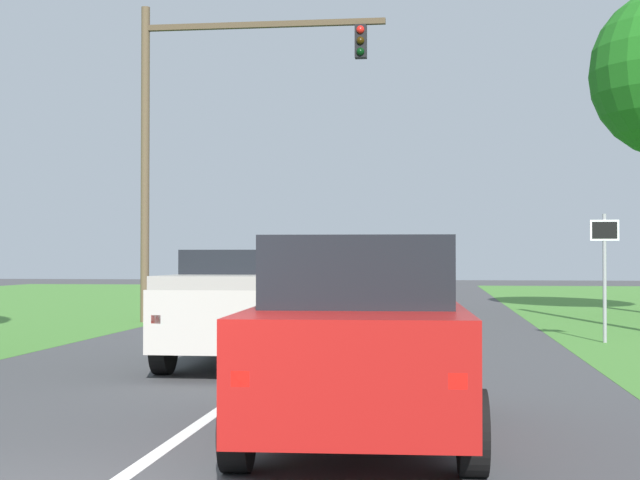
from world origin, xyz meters
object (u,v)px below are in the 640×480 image
(red_suv_near, at_px, (361,333))
(traffic_light, at_px, (201,117))
(keep_moving_sign, at_px, (605,261))
(pickup_truck_lead, at_px, (249,305))

(red_suv_near, height_order, traffic_light, traffic_light)
(red_suv_near, xyz_separation_m, keep_moving_sign, (4.28, 11.19, 0.70))
(pickup_truck_lead, xyz_separation_m, keep_moving_sign, (6.67, 4.93, 0.74))
(red_suv_near, distance_m, keep_moving_sign, 12.00)
(red_suv_near, distance_m, pickup_truck_lead, 6.70)
(red_suv_near, relative_size, pickup_truck_lead, 0.94)
(keep_moving_sign, bearing_deg, pickup_truck_lead, -143.55)
(traffic_light, bearing_deg, pickup_truck_lead, -71.18)
(traffic_light, relative_size, keep_moving_sign, 3.24)
(red_suv_near, bearing_deg, keep_moving_sign, 69.07)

